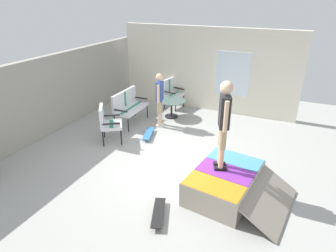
{
  "coord_description": "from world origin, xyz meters",
  "views": [
    {
      "loc": [
        -5.48,
        -2.31,
        3.7
      ],
      "look_at": [
        0.47,
        0.41,
        0.7
      ],
      "focal_mm": 30.98,
      "sensor_mm": 36.0,
      "label": 1
    }
  ],
  "objects_px": {
    "patio_table": "(172,105)",
    "skateboard_by_bench": "(148,134)",
    "skate_ramp": "(226,183)",
    "patio_bench": "(128,104)",
    "skateboard_spare": "(158,213)",
    "patio_chair_by_wall": "(107,121)",
    "patio_chair_near_house": "(171,91)",
    "person_watching": "(160,96)",
    "person_skater": "(224,119)"
  },
  "relations": [
    {
      "from": "person_watching",
      "to": "skateboard_spare",
      "type": "xyz_separation_m",
      "value": [
        -3.61,
        -1.72,
        -0.86
      ]
    },
    {
      "from": "patio_chair_near_house",
      "to": "patio_table",
      "type": "distance_m",
      "value": 0.92
    },
    {
      "from": "skate_ramp",
      "to": "skateboard_by_bench",
      "type": "relative_size",
      "value": 2.45
    },
    {
      "from": "person_watching",
      "to": "person_skater",
      "type": "distance_m",
      "value": 3.48
    },
    {
      "from": "patio_chair_by_wall",
      "to": "skateboard_by_bench",
      "type": "bearing_deg",
      "value": -49.95
    },
    {
      "from": "patio_chair_near_house",
      "to": "skate_ramp",
      "type": "bearing_deg",
      "value": -143.57
    },
    {
      "from": "patio_chair_near_house",
      "to": "person_watching",
      "type": "height_order",
      "value": "person_watching"
    },
    {
      "from": "patio_chair_near_house",
      "to": "person_watching",
      "type": "distance_m",
      "value": 1.67
    },
    {
      "from": "patio_chair_by_wall",
      "to": "skateboard_by_bench",
      "type": "height_order",
      "value": "patio_chair_by_wall"
    },
    {
      "from": "person_skater",
      "to": "skateboard_spare",
      "type": "relative_size",
      "value": 2.17
    },
    {
      "from": "patio_table",
      "to": "skateboard_by_bench",
      "type": "distance_m",
      "value": 1.62
    },
    {
      "from": "patio_chair_by_wall",
      "to": "skateboard_by_bench",
      "type": "relative_size",
      "value": 1.24
    },
    {
      "from": "patio_chair_by_wall",
      "to": "skateboard_spare",
      "type": "bearing_deg",
      "value": -129.25
    },
    {
      "from": "patio_chair_by_wall",
      "to": "person_skater",
      "type": "height_order",
      "value": "person_skater"
    },
    {
      "from": "person_watching",
      "to": "patio_bench",
      "type": "bearing_deg",
      "value": 101.67
    },
    {
      "from": "skate_ramp",
      "to": "skateboard_spare",
      "type": "bearing_deg",
      "value": 141.18
    },
    {
      "from": "patio_chair_by_wall",
      "to": "patio_table",
      "type": "xyz_separation_m",
      "value": [
        2.31,
        -0.87,
        -0.21
      ]
    },
    {
      "from": "patio_table",
      "to": "skateboard_spare",
      "type": "relative_size",
      "value": 1.1
    },
    {
      "from": "patio_bench",
      "to": "skateboard_spare",
      "type": "distance_m",
      "value": 4.38
    },
    {
      "from": "patio_chair_by_wall",
      "to": "skateboard_spare",
      "type": "xyz_separation_m",
      "value": [
        -2.09,
        -2.55,
        -0.53
      ]
    },
    {
      "from": "patio_bench",
      "to": "patio_table",
      "type": "distance_m",
      "value": 1.44
    },
    {
      "from": "skateboard_spare",
      "to": "patio_chair_by_wall",
      "type": "bearing_deg",
      "value": 50.75
    },
    {
      "from": "patio_table",
      "to": "skateboard_spare",
      "type": "distance_m",
      "value": 4.72
    },
    {
      "from": "patio_bench",
      "to": "person_skater",
      "type": "distance_m",
      "value": 4.2
    },
    {
      "from": "patio_chair_by_wall",
      "to": "person_watching",
      "type": "distance_m",
      "value": 1.76
    },
    {
      "from": "patio_chair_by_wall",
      "to": "patio_chair_near_house",
      "type": "bearing_deg",
      "value": -9.09
    },
    {
      "from": "patio_table",
      "to": "skateboard_by_bench",
      "type": "height_order",
      "value": "patio_table"
    },
    {
      "from": "skateboard_by_bench",
      "to": "patio_bench",
      "type": "bearing_deg",
      "value": 59.37
    },
    {
      "from": "skate_ramp",
      "to": "patio_bench",
      "type": "xyz_separation_m",
      "value": [
        2.24,
        3.65,
        0.35
      ]
    },
    {
      "from": "skate_ramp",
      "to": "skateboard_by_bench",
      "type": "distance_m",
      "value": 3.11
    },
    {
      "from": "skateboard_by_bench",
      "to": "skateboard_spare",
      "type": "height_order",
      "value": "same"
    },
    {
      "from": "person_watching",
      "to": "skateboard_by_bench",
      "type": "bearing_deg",
      "value": -178.47
    },
    {
      "from": "patio_chair_near_house",
      "to": "patio_chair_by_wall",
      "type": "relative_size",
      "value": 1.0
    },
    {
      "from": "skateboard_by_bench",
      "to": "skateboard_spare",
      "type": "distance_m",
      "value": 3.28
    },
    {
      "from": "skate_ramp",
      "to": "person_skater",
      "type": "relative_size",
      "value": 1.14
    },
    {
      "from": "patio_bench",
      "to": "skateboard_spare",
      "type": "height_order",
      "value": "patio_bench"
    },
    {
      "from": "patio_bench",
      "to": "skateboard_by_bench",
      "type": "distance_m",
      "value": 1.29
    },
    {
      "from": "patio_bench",
      "to": "patio_table",
      "type": "bearing_deg",
      "value": -45.97
    },
    {
      "from": "person_watching",
      "to": "skateboard_by_bench",
      "type": "xyz_separation_m",
      "value": [
        -0.8,
        -0.02,
        -0.86
      ]
    },
    {
      "from": "patio_chair_by_wall",
      "to": "patio_table",
      "type": "bearing_deg",
      "value": -20.57
    },
    {
      "from": "patio_table",
      "to": "patio_chair_by_wall",
      "type": "bearing_deg",
      "value": 159.43
    },
    {
      "from": "patio_bench",
      "to": "patio_chair_by_wall",
      "type": "xyz_separation_m",
      "value": [
        -1.32,
        -0.16,
        -0.0
      ]
    },
    {
      "from": "patio_chair_by_wall",
      "to": "skateboard_spare",
      "type": "height_order",
      "value": "patio_chair_by_wall"
    },
    {
      "from": "patio_bench",
      "to": "patio_chair_by_wall",
      "type": "height_order",
      "value": "same"
    },
    {
      "from": "skate_ramp",
      "to": "person_skater",
      "type": "bearing_deg",
      "value": 61.08
    },
    {
      "from": "patio_chair_by_wall",
      "to": "person_skater",
      "type": "bearing_deg",
      "value": -104.13
    },
    {
      "from": "skate_ramp",
      "to": "patio_bench",
      "type": "height_order",
      "value": "patio_bench"
    },
    {
      "from": "skateboard_spare",
      "to": "person_skater",
      "type": "bearing_deg",
      "value": -31.34
    },
    {
      "from": "skate_ramp",
      "to": "patio_table",
      "type": "height_order",
      "value": "patio_table"
    },
    {
      "from": "patio_chair_by_wall",
      "to": "patio_bench",
      "type": "bearing_deg",
      "value": 6.89
    }
  ]
}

